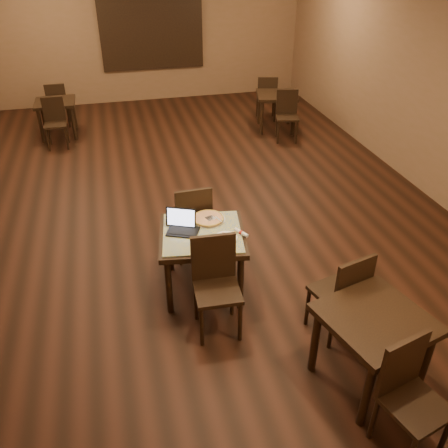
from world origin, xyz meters
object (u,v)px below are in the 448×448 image
object	(u,v)px
pizza_pan	(208,219)
other_table_a_chair_near	(287,112)
tiled_table	(202,240)
other_table_c	(374,328)
other_table_b_chair_near	(55,119)
chair_main_near	(216,279)
other_table_c_chair_far	(344,291)
chair_main_far	(193,218)
laptop	(182,225)
other_table_a_chair_far	(267,96)
other_table_b	(56,107)
other_table_c_chair_near	(409,390)
other_table_b_chair_far	(58,102)
other_table_a	(277,100)

from	to	relation	value
pizza_pan	other_table_a_chair_near	world-z (taller)	other_table_a_chair_near
pizza_pan	tiled_table	bearing A→B (deg)	-116.57
tiled_table	other_table_c	size ratio (longest dim) A/B	1.03
other_table_b_chair_near	chair_main_near	bearing A→B (deg)	-71.33
other_table_a_chair_near	other_table_c_chair_far	bearing A→B (deg)	-90.98
chair_main_far	other_table_c_chair_far	distance (m)	2.05
chair_main_far	other_table_b_chair_near	bearing A→B (deg)	-69.14
laptop	other_table_c_chair_far	xyz separation A→B (m)	(1.37, -1.18, -0.25)
other_table_a_chair_far	pizza_pan	bearing A→B (deg)	78.27
laptop	other_table_b_chair_near	bearing A→B (deg)	132.57
other_table_a_chair_far	other_table_c	distance (m)	7.03
tiled_table	other_table_c	xyz separation A→B (m)	(1.15, -1.67, -0.01)
chair_main_near	other_table_c_chair_far	world-z (taller)	chair_main_near
tiled_table	pizza_pan	size ratio (longest dim) A/B	2.72
chair_main_far	laptop	world-z (taller)	chair_main_far
tiled_table	other_table_a_chair_far	size ratio (longest dim) A/B	1.11
chair_main_far	pizza_pan	world-z (taller)	chair_main_far
other_table_a_chair_near	laptop	bearing A→B (deg)	-110.53
pizza_pan	other_table_c	size ratio (longest dim) A/B	0.38
other_table_b	other_table_c	distance (m)	7.64
tiled_table	other_table_c	distance (m)	2.02
tiled_table	other_table_c_chair_near	size ratio (longest dim) A/B	1.04
chair_main_near	other_table_b_chair_near	size ratio (longest dim) A/B	1.13
other_table_b_chair_near	other_table_b_chair_far	xyz separation A→B (m)	(-0.00, 1.07, 0.00)
other_table_a_chair_far	other_table_c	xyz separation A→B (m)	(-1.34, -6.90, 0.11)
laptop	pizza_pan	distance (m)	0.35
chair_main_far	other_table_a_chair_near	xyz separation A→B (m)	(2.53, 3.51, -0.04)
other_table_c	other_table_c_chair_far	distance (m)	0.60
other_table_b_chair_near	other_table_c_chair_far	bearing A→B (deg)	-63.00
chair_main_near	laptop	xyz separation A→B (m)	(-0.20, 0.71, 0.24)
chair_main_near	other_table_b_chair_near	world-z (taller)	chair_main_near
chair_main_far	other_table_b_chair_far	distance (m)	5.60
laptop	other_table_b_chair_far	world-z (taller)	laptop
other_table_b_chair_far	other_table_c	size ratio (longest dim) A/B	0.90
chair_main_near	laptop	distance (m)	0.78
tiled_table	pizza_pan	distance (m)	0.29
other_table_c_chair_far	chair_main_near	bearing A→B (deg)	-36.48
tiled_table	other_table_c_chair_near	world-z (taller)	other_table_c_chair_near
other_table_b	other_table_c_chair_far	bearing A→B (deg)	-64.93
other_table_a_chair_near	other_table_c	world-z (taller)	other_table_a_chair_near
pizza_pan	other_table_a_chair_far	distance (m)	5.53
other_table_a_chair_far	other_table_c_chair_far	bearing A→B (deg)	91.87
tiled_table	chair_main_near	bearing A→B (deg)	-80.54
tiled_table	chair_main_near	world-z (taller)	chair_main_near
other_table_a	other_table_c_chair_near	xyz separation A→B (m)	(-1.38, -6.93, -0.04)
chair_main_near	other_table_b	bearing A→B (deg)	109.73
other_table_a	other_table_c_chair_near	bearing A→B (deg)	-87.61
other_table_b	pizza_pan	bearing A→B (deg)	-69.15
tiled_table	other_table_b_chair_near	xyz separation A→B (m)	(-1.81, 4.85, -0.14)
other_table_c	other_table_c_chair_near	world-z (taller)	other_table_c_chair_near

